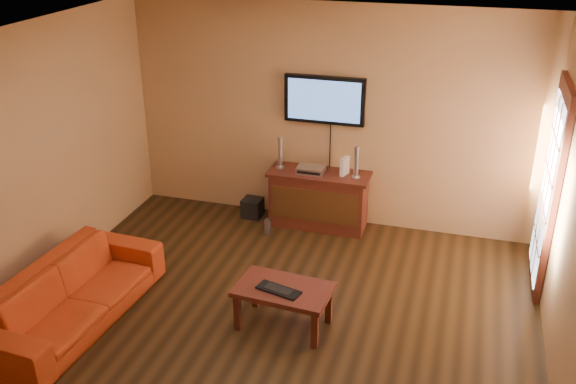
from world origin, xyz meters
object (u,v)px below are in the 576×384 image
at_px(bottle, 268,227).
at_px(keyboard, 279,290).
at_px(speaker_left, 280,154).
at_px(media_console, 318,199).
at_px(coffee_table, 283,293).
at_px(sofa, 72,285).
at_px(av_receiver, 311,170).
at_px(game_console, 345,166).
at_px(television, 325,100).
at_px(subwoofer, 252,208).
at_px(speaker_right, 356,164).

relative_size(bottle, keyboard, 0.50).
bearing_deg(speaker_left, keyboard, -73.29).
xyz_separation_m(speaker_left, keyboard, (0.66, -2.21, -0.46)).
xyz_separation_m(media_console, bottle, (-0.53, -0.40, -0.26)).
bearing_deg(coffee_table, sofa, -165.83).
bearing_deg(av_receiver, game_console, 5.75).
relative_size(media_console, sofa, 0.60).
bearing_deg(bottle, av_receiver, 41.69).
distance_m(television, keyboard, 2.64).
distance_m(game_console, keyboard, 2.25).
relative_size(coffee_table, game_console, 4.24).
bearing_deg(sofa, subwoofer, -15.35).
relative_size(sofa, speaker_left, 5.19).
height_order(bottle, keyboard, keyboard).
xyz_separation_m(television, bottle, (-0.53, -0.60, -1.47)).
distance_m(television, speaker_right, 0.84).
height_order(television, speaker_right, television).
bearing_deg(speaker_right, television, 154.61).
xyz_separation_m(coffee_table, bottle, (-0.72, 1.71, -0.26)).
height_order(coffee_table, subwoofer, coffee_table).
height_order(av_receiver, keyboard, av_receiver).
distance_m(sofa, speaker_right, 3.44).
height_order(sofa, speaker_right, speaker_right).
distance_m(coffee_table, speaker_right, 2.18).
distance_m(coffee_table, speaker_left, 2.31).
bearing_deg(bottle, keyboard, -68.67).
height_order(media_console, coffee_table, media_console).
height_order(speaker_left, bottle, speaker_left).
bearing_deg(television, keyboard, -86.12).
relative_size(media_console, bottle, 5.63).
bearing_deg(speaker_left, subwoofer, -177.64).
relative_size(media_console, subwoofer, 5.10).
bearing_deg(media_console, sofa, -124.02).
distance_m(coffee_table, subwoofer, 2.39).
bearing_deg(speaker_right, game_console, 162.44).
height_order(sofa, game_console, game_console).
xyz_separation_m(av_receiver, game_console, (0.40, 0.04, 0.07)).
relative_size(coffee_table, keyboard, 2.10).
height_order(sofa, bottle, sofa).
xyz_separation_m(game_console, bottle, (-0.84, -0.43, -0.72)).
xyz_separation_m(speaker_left, bottle, (-0.03, -0.43, -0.79)).
bearing_deg(game_console, bottle, -135.65).
height_order(game_console, keyboard, game_console).
xyz_separation_m(coffee_table, keyboard, (-0.03, -0.07, 0.08)).
distance_m(media_console, coffee_table, 2.12).
bearing_deg(keyboard, media_console, 94.23).
bearing_deg(coffee_table, bottle, 112.87).
height_order(speaker_right, keyboard, speaker_right).
bearing_deg(bottle, subwoofer, 129.43).
relative_size(av_receiver, subwoofer, 1.36).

